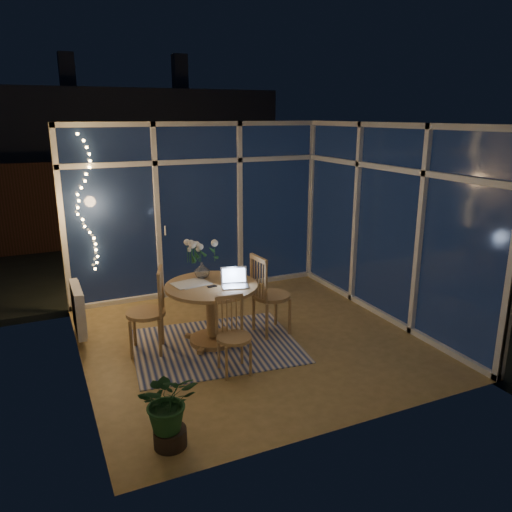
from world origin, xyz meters
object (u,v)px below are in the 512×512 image
object	(u,v)px
dining_table	(212,314)
laptop	(235,277)
chair_right	(272,294)
potted_plant	(169,406)
chair_front	(234,336)
flower_vase	(202,270)
chair_left	(146,311)

from	to	relation	value
dining_table	laptop	xyz separation A→B (m)	(0.23, -0.18, 0.49)
chair_right	dining_table	bearing A→B (deg)	82.85
chair_right	potted_plant	size ratio (longest dim) A/B	1.39
dining_table	chair_front	size ratio (longest dim) A/B	1.30
chair_front	flower_vase	distance (m)	1.16
dining_table	laptop	size ratio (longest dim) A/B	3.56
chair_right	potted_plant	distance (m)	2.46
dining_table	laptop	bearing A→B (deg)	-38.68
dining_table	chair_right	size ratio (longest dim) A/B	1.04
dining_table	flower_vase	bearing A→B (deg)	93.07
chair_right	laptop	distance (m)	0.67
chair_right	chair_front	size ratio (longest dim) A/B	1.24
chair_left	laptop	size ratio (longest dim) A/B	3.32
chair_front	potted_plant	size ratio (longest dim) A/B	1.12
potted_plant	chair_right	bearing A→B (deg)	43.55
potted_plant	chair_front	bearing A→B (deg)	44.18
chair_left	potted_plant	bearing A→B (deg)	11.26
chair_right	laptop	world-z (taller)	chair_right
chair_front	potted_plant	xyz separation A→B (m)	(-0.96, -0.94, -0.05)
chair_front	potted_plant	distance (m)	1.34
dining_table	potted_plant	bearing A→B (deg)	-120.03
chair_left	chair_right	world-z (taller)	chair_right
dining_table	chair_right	world-z (taller)	chair_right
dining_table	chair_left	size ratio (longest dim) A/B	1.07
dining_table	potted_plant	distance (m)	1.98
chair_front	chair_left	bearing A→B (deg)	133.34
chair_left	chair_right	bearing A→B (deg)	103.68
dining_table	laptop	world-z (taller)	laptop
potted_plant	laptop	bearing A→B (deg)	51.51
chair_right	potted_plant	xyz separation A→B (m)	(-1.78, -1.69, -0.15)
flower_vase	chair_left	bearing A→B (deg)	-165.15
chair_left	flower_vase	distance (m)	0.86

